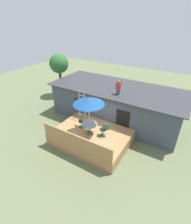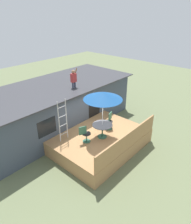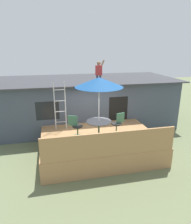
% 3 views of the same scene
% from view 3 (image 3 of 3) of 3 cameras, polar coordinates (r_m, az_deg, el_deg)
% --- Properties ---
extents(ground_plane, '(40.00, 40.00, 0.00)m').
position_cam_3_polar(ground_plane, '(9.33, 0.76, -10.83)').
color(ground_plane, '#66704C').
extents(house, '(10.50, 4.50, 2.71)m').
position_cam_3_polar(house, '(12.13, -3.17, 2.88)').
color(house, '#424C5B').
rests_on(house, ground).
extents(deck, '(4.88, 3.83, 0.80)m').
position_cam_3_polar(deck, '(9.14, 0.77, -8.63)').
color(deck, '#A87A4C').
rests_on(deck, ground).
extents(deck_railing, '(4.78, 0.08, 0.90)m').
position_cam_3_polar(deck_railing, '(7.16, 4.30, -8.94)').
color(deck_railing, '#A87A4C').
rests_on(deck_railing, deck).
extents(patio_table, '(1.04, 1.04, 0.74)m').
position_cam_3_polar(patio_table, '(8.47, 0.94, -3.55)').
color(patio_table, '#33664C').
rests_on(patio_table, deck).
extents(patio_umbrella, '(1.90, 1.90, 2.54)m').
position_cam_3_polar(patio_umbrella, '(8.00, 1.00, 8.30)').
color(patio_umbrella, silver).
rests_on(patio_umbrella, deck).
extents(step_ladder, '(0.52, 0.04, 2.20)m').
position_cam_3_polar(step_ladder, '(9.35, -9.84, 1.58)').
color(step_ladder, silver).
rests_on(step_ladder, deck).
extents(person_figure, '(0.47, 0.20, 1.11)m').
position_cam_3_polar(person_figure, '(10.77, 0.96, 11.64)').
color(person_figure, '#33384C').
rests_on(person_figure, house).
extents(patio_chair_left, '(0.60, 0.44, 0.92)m').
position_cam_3_polar(patio_chair_left, '(8.69, -5.51, -3.98)').
color(patio_chair_left, '#33664C').
rests_on(patio_chair_left, deck).
extents(patio_chair_right, '(0.61, 0.44, 0.92)m').
position_cam_3_polar(patio_chair_right, '(9.01, 6.25, -3.21)').
color(patio_chair_right, '#33664C').
rests_on(patio_chair_right, deck).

